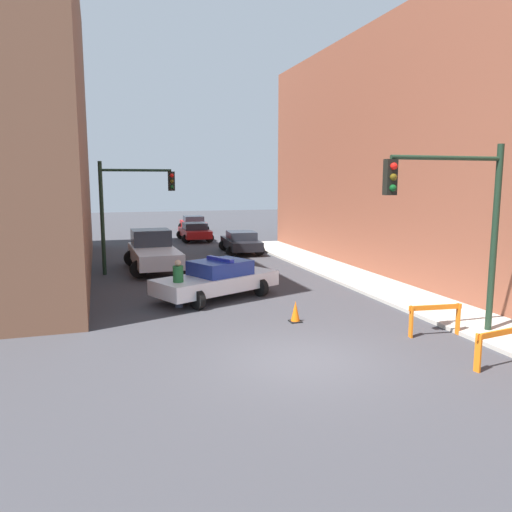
{
  "coord_description": "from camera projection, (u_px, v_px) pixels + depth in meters",
  "views": [
    {
      "loc": [
        -4.59,
        -10.74,
        4.34
      ],
      "look_at": [
        1.17,
        7.39,
        1.45
      ],
      "focal_mm": 35.0,
      "sensor_mm": 36.0,
      "label": 1
    }
  ],
  "objects": [
    {
      "name": "parked_car_far",
      "position": [
        193.0,
        223.0,
        42.93
      ],
      "size": [
        2.38,
        4.36,
        1.31
      ],
      "rotation": [
        0.0,
        0.0,
        -0.04
      ],
      "color": "maroon",
      "rests_on": "ground_plane"
    },
    {
      "name": "traffic_light_near",
      "position": [
        461.0,
        211.0,
        13.38
      ],
      "size": [
        3.64,
        0.35,
        5.2
      ],
      "color": "black",
      "rests_on": "sidewalk_right"
    },
    {
      "name": "white_truck",
      "position": [
        153.0,
        251.0,
        24.35
      ],
      "size": [
        2.73,
        5.45,
        1.9
      ],
      "rotation": [
        0.0,
        0.0,
        0.03
      ],
      "color": "silver",
      "rests_on": "ground_plane"
    },
    {
      "name": "building_right",
      "position": [
        506.0,
        151.0,
        22.85
      ],
      "size": [
        12.0,
        28.0,
        11.32
      ],
      "color": "brown",
      "rests_on": "ground_plane"
    },
    {
      "name": "parked_car_near",
      "position": [
        241.0,
        242.0,
        30.04
      ],
      "size": [
        2.5,
        4.43,
        1.31
      ],
      "rotation": [
        0.0,
        0.0,
        -0.08
      ],
      "color": "black",
      "rests_on": "ground_plane"
    },
    {
      "name": "traffic_light_far",
      "position": [
        126.0,
        201.0,
        23.0
      ],
      "size": [
        3.44,
        0.35,
        5.2
      ],
      "color": "black",
      "rests_on": "ground_plane"
    },
    {
      "name": "ground_plane",
      "position": [
        302.0,
        360.0,
        12.15
      ],
      "size": [
        120.0,
        120.0,
        0.0
      ],
      "primitive_type": "plane",
      "color": "#38383D"
    },
    {
      "name": "police_car",
      "position": [
        217.0,
        279.0,
        18.45
      ],
      "size": [
        5.04,
        3.65,
        1.52
      ],
      "rotation": [
        0.0,
        0.0,
        2.0
      ],
      "color": "white",
      "rests_on": "ground_plane"
    },
    {
      "name": "parked_car_mid",
      "position": [
        195.0,
        231.0,
        36.14
      ],
      "size": [
        2.32,
        4.33,
        1.31
      ],
      "rotation": [
        0.0,
        0.0,
        -0.02
      ],
      "color": "maroon",
      "rests_on": "ground_plane"
    },
    {
      "name": "barrier_mid",
      "position": [
        500.0,
        342.0,
        11.63
      ],
      "size": [
        1.59,
        0.38,
        0.9
      ],
      "rotation": [
        0.0,
        0.0,
        0.15
      ],
      "color": "orange",
      "rests_on": "ground_plane"
    },
    {
      "name": "sidewalk_right",
      "position": [
        506.0,
        334.0,
        14.0
      ],
      "size": [
        2.4,
        44.0,
        0.12
      ],
      "color": "#B2ADA3",
      "rests_on": "ground_plane"
    },
    {
      "name": "barrier_back",
      "position": [
        435.0,
        315.0,
        13.96
      ],
      "size": [
        1.59,
        0.33,
        0.9
      ],
      "rotation": [
        0.0,
        0.0,
        -0.12
      ],
      "color": "orange",
      "rests_on": "ground_plane"
    },
    {
      "name": "traffic_cone",
      "position": [
        295.0,
        312.0,
        15.4
      ],
      "size": [
        0.36,
        0.36,
        0.66
      ],
      "color": "black",
      "rests_on": "ground_plane"
    },
    {
      "name": "pedestrian_crossing",
      "position": [
        178.0,
        283.0,
        17.13
      ],
      "size": [
        0.47,
        0.47,
        1.66
      ],
      "rotation": [
        0.0,
        0.0,
        4.3
      ],
      "color": "#474C66",
      "rests_on": "ground_plane"
    }
  ]
}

